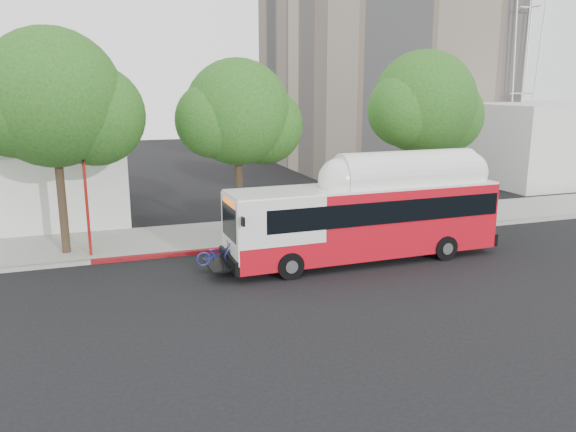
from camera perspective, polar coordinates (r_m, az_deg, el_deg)
name	(u,v)px	position (r m, az deg, el deg)	size (l,w,h in m)	color
ground	(301,272)	(22.72, 1.28, -5.72)	(120.00, 120.00, 0.00)	black
sidewalk	(257,232)	(28.63, -3.21, -1.60)	(60.00, 5.00, 0.15)	gray
curb_strip	(272,245)	(26.22, -1.66, -2.96)	(60.00, 0.30, 0.15)	gray
red_curb_segment	(208,251)	(25.53, -8.11, -3.53)	(10.00, 0.32, 0.16)	maroon
street_tree_left	(65,103)	(25.77, -21.70, 10.59)	(6.67, 5.80, 9.74)	#2D2116
street_tree_mid	(246,116)	(27.15, -4.33, 10.06)	(5.75, 5.00, 8.62)	#2D2116
street_tree_right	(431,107)	(31.05, 14.30, 10.73)	(6.21, 5.40, 9.18)	#2D2116
horizon_block	(576,140)	(52.25, 27.18, 6.92)	(20.00, 12.00, 6.00)	silver
transit_bus	(366,221)	(24.04, 7.96, -0.46)	(12.67, 2.93, 3.73)	red
signal_pole	(87,207)	(25.38, -19.74, 0.86)	(0.13, 0.42, 4.45)	#AC1912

